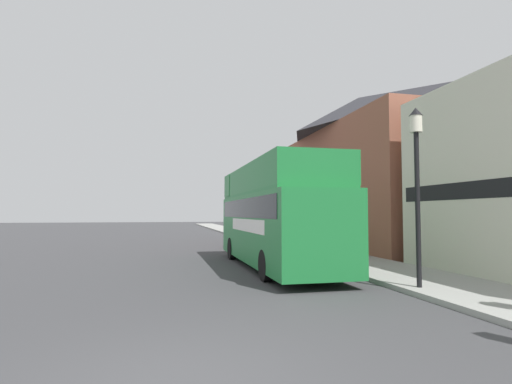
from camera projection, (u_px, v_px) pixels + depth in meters
ground_plane at (165, 246)px, 25.15m from camera, size 144.00×144.00×0.00m
sidewalk at (294, 247)px, 23.95m from camera, size 3.16×108.00×0.14m
brick_terrace_rear at (360, 171)px, 25.58m from camera, size 6.00×16.70×9.57m
tour_bus at (273, 221)px, 15.43m from camera, size 2.51×10.00×3.88m
parked_car_ahead_of_bus at (250, 237)px, 23.10m from camera, size 1.93×4.07×1.56m
lamp_post_nearest at (417, 163)px, 10.65m from camera, size 0.35×0.35×4.78m
lamp_post_second at (299, 183)px, 19.97m from camera, size 0.35×0.35×5.05m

